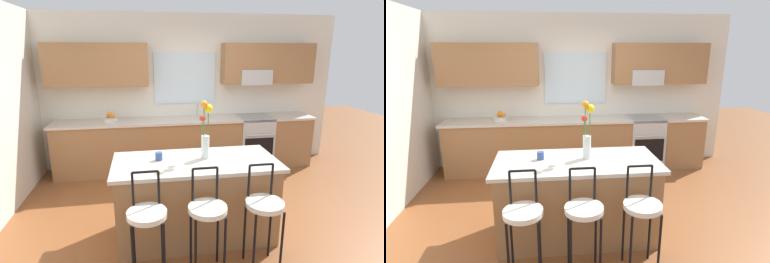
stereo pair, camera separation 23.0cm
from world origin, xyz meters
The scene contains 12 objects.
ground_plane centered at (0.00, 0.00, 0.00)m, with size 14.00×14.00×0.00m, color brown.
back_wall_assembly centered at (0.02, 1.99, 1.50)m, with size 5.60×0.50×2.70m.
counter_run centered at (0.00, 1.70, 0.47)m, with size 4.56×0.64×0.92m.
sink_faucet centered at (0.20, 1.84, 1.06)m, with size 0.02×0.13×0.23m.
oven_range centered at (1.22, 1.68, 0.46)m, with size 0.60×0.64×0.92m.
kitchen_island centered at (-0.22, -0.35, 0.46)m, with size 1.80×0.83×0.92m.
bar_stool_near centered at (-0.77, -0.98, 0.64)m, with size 0.36×0.36×1.04m.
bar_stool_middle centered at (-0.22, -0.98, 0.64)m, with size 0.36×0.36×1.04m.
bar_stool_far centered at (0.33, -0.98, 0.64)m, with size 0.36×0.36×1.04m.
flower_vase centered at (-0.10, -0.30, 1.23)m, with size 0.14×0.14×0.65m.
mug_ceramic centered at (-0.61, -0.28, 0.97)m, with size 0.08×0.08×0.09m, color #33518C.
fruit_bowl_oranges centered at (-1.32, 1.70, 0.97)m, with size 0.24×0.24×0.16m.
Camera 2 is at (-0.54, -3.44, 2.09)m, focal length 28.27 mm.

